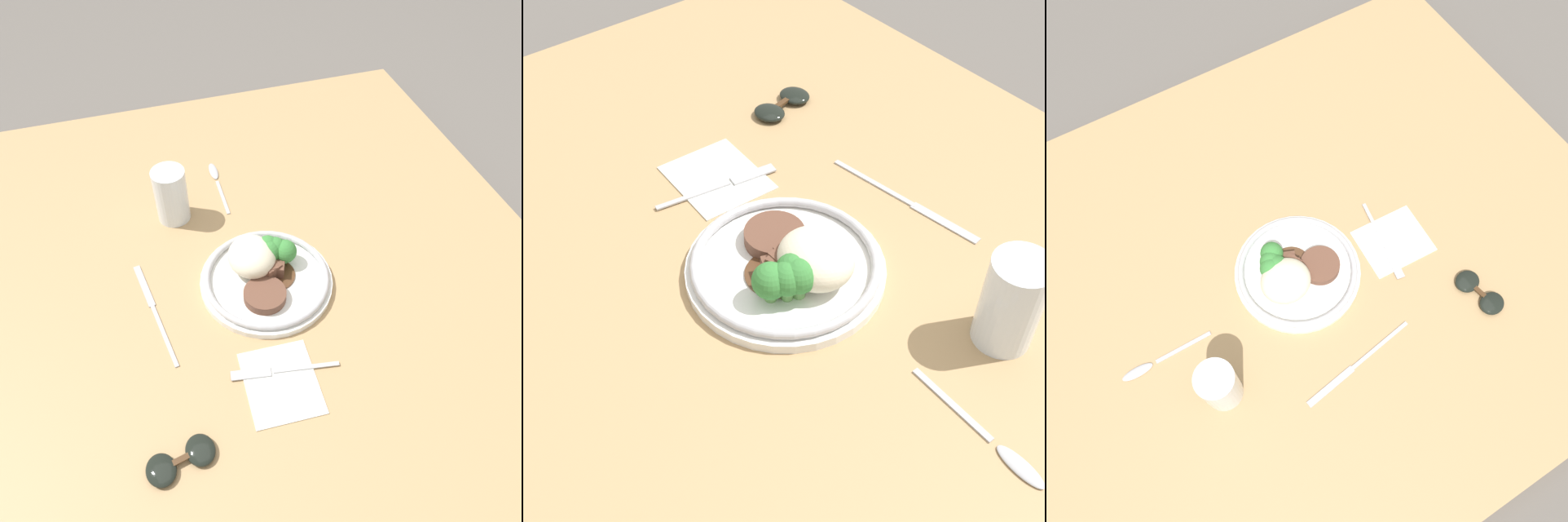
{
  "view_description": "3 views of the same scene",
  "coord_description": "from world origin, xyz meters",
  "views": [
    {
      "loc": [
        -0.53,
        0.19,
        0.76
      ],
      "look_at": [
        0.03,
        0.02,
        0.08
      ],
      "focal_mm": 35.0,
      "sensor_mm": 36.0,
      "label": 1
    },
    {
      "loc": [
        0.46,
        -0.35,
        0.67
      ],
      "look_at": [
        0.03,
        -0.0,
        0.09
      ],
      "focal_mm": 50.0,
      "sensor_mm": 36.0,
      "label": 2
    },
    {
      "loc": [
        0.19,
        0.35,
        0.93
      ],
      "look_at": [
        -0.01,
        0.01,
        0.07
      ],
      "focal_mm": 35.0,
      "sensor_mm": 36.0,
      "label": 3
    }
  ],
  "objects": [
    {
      "name": "fork",
      "position": [
        -0.16,
        0.06,
        0.04
      ],
      "size": [
        0.04,
        0.17,
        0.0
      ],
      "rotation": [
        0.0,
        0.0,
        1.4
      ],
      "color": "#ADADB2",
      "rests_on": "napkin"
    },
    {
      "name": "ground_plane",
      "position": [
        0.0,
        0.0,
        0.0
      ],
      "size": [
        8.0,
        8.0,
        0.0
      ],
      "primitive_type": "plane",
      "color": "#5B5651"
    },
    {
      "name": "plate",
      "position": [
        0.02,
        0.02,
        0.06
      ],
      "size": [
        0.24,
        0.24,
        0.07
      ],
      "color": "white",
      "rests_on": "dining_table"
    },
    {
      "name": "sunglasses",
      "position": [
        -0.26,
        0.22,
        0.05
      ],
      "size": [
        0.07,
        0.11,
        0.01
      ],
      "rotation": [
        0.0,
        0.0,
        0.2
      ],
      "color": "black",
      "rests_on": "dining_table"
    },
    {
      "name": "napkin",
      "position": [
        -0.18,
        0.05,
        0.04
      ],
      "size": [
        0.14,
        0.12,
        0.0
      ],
      "color": "silver",
      "rests_on": "dining_table"
    },
    {
      "name": "dining_table",
      "position": [
        0.0,
        0.0,
        0.02
      ],
      "size": [
        1.28,
        1.05,
        0.04
      ],
      "color": "tan",
      "rests_on": "ground"
    },
    {
      "name": "knife",
      "position": [
        0.01,
        0.22,
        0.04
      ],
      "size": [
        0.23,
        0.04,
        0.0
      ],
      "rotation": [
        0.0,
        0.0,
        0.14
      ],
      "color": "#ADADB2",
      "rests_on": "dining_table"
    },
    {
      "name": "spoon",
      "position": [
        0.32,
        0.03,
        0.04
      ],
      "size": [
        0.17,
        0.02,
        0.01
      ],
      "rotation": [
        0.0,
        0.0,
        -0.02
      ],
      "color": "#ADADB2",
      "rests_on": "dining_table"
    },
    {
      "name": "juice_glass",
      "position": [
        0.23,
        0.14,
        0.09
      ],
      "size": [
        0.06,
        0.06,
        0.11
      ],
      "color": "#F4AD19",
      "rests_on": "dining_table"
    }
  ]
}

